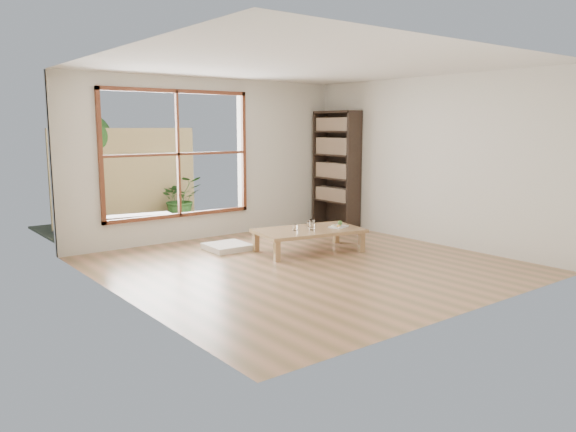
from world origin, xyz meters
name	(u,v)px	position (x,y,z in m)	size (l,w,h in m)	color
ground	(305,265)	(0.00, 0.00, 0.00)	(5.00, 5.00, 0.00)	#AE7A57
low_table	(309,232)	(0.56, 0.58, 0.30)	(1.68, 1.14, 0.34)	#9A6E4A
floor_cushion	(227,247)	(-0.33, 1.43, 0.04)	(0.59, 0.59, 0.09)	white
bookshelf	(336,169)	(2.31, 1.90, 1.05)	(0.34, 0.95, 2.11)	#2F231A
glass_tall	(312,225)	(0.56, 0.51, 0.41)	(0.08, 0.08, 0.16)	silver
glass_mid	(312,224)	(0.69, 0.66, 0.38)	(0.07, 0.07, 0.09)	silver
glass_short	(309,224)	(0.70, 0.74, 0.38)	(0.07, 0.07, 0.09)	silver
glass_small	(295,227)	(0.35, 0.64, 0.38)	(0.07, 0.07, 0.09)	silver
food_tray	(339,226)	(1.02, 0.43, 0.36)	(0.33, 0.28, 0.09)	white
deck	(151,231)	(-0.60, 3.56, 0.00)	(2.80, 2.00, 0.05)	#3E372D
garden_bench	(135,218)	(-1.06, 3.09, 0.33)	(1.20, 0.53, 0.37)	#2F231A
bamboo_fence	(127,176)	(-0.60, 4.56, 0.90)	(2.80, 0.06, 1.80)	tan
shrub_right	(181,198)	(0.29, 4.12, 0.46)	(0.78, 0.67, 0.86)	#2F6224
shrub_left	(86,202)	(-1.48, 4.27, 0.51)	(0.53, 0.43, 0.96)	#2F6224
garden_tree	(83,138)	(-1.28, 4.86, 1.63)	(1.04, 0.85, 2.22)	#4C3D2D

